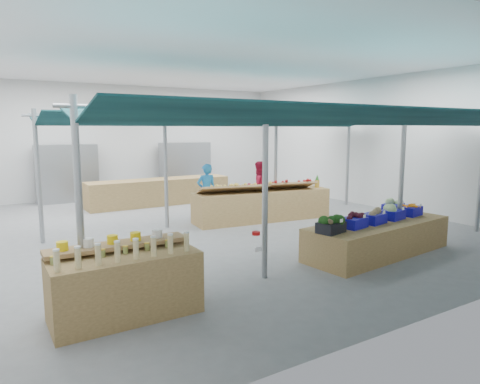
{
  "coord_description": "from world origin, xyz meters",
  "views": [
    {
      "loc": [
        -5.08,
        -9.88,
        2.56
      ],
      "look_at": [
        -0.03,
        -1.6,
        1.13
      ],
      "focal_mm": 32.0,
      "sensor_mm": 36.0,
      "label": 1
    }
  ],
  "objects_px": {
    "fruit_counter": "(262,205)",
    "vendor_right": "(258,187)",
    "vendor_left": "(206,191)",
    "veg_counter": "(378,238)",
    "bottle_shelf": "(125,283)"
  },
  "relations": [
    {
      "from": "vendor_right",
      "to": "vendor_left",
      "type": "bearing_deg",
      "value": 6.27
    },
    {
      "from": "veg_counter",
      "to": "vendor_left",
      "type": "bearing_deg",
      "value": 99.1
    },
    {
      "from": "fruit_counter",
      "to": "vendor_left",
      "type": "distance_m",
      "value": 1.67
    },
    {
      "from": "fruit_counter",
      "to": "vendor_right",
      "type": "height_order",
      "value": "vendor_right"
    },
    {
      "from": "bottle_shelf",
      "to": "fruit_counter",
      "type": "xyz_separation_m",
      "value": [
        5.15,
        4.19,
        -0.05
      ]
    },
    {
      "from": "vendor_left",
      "to": "fruit_counter",
      "type": "bearing_deg",
      "value": 143.76
    },
    {
      "from": "veg_counter",
      "to": "fruit_counter",
      "type": "xyz_separation_m",
      "value": [
        -0.17,
        3.98,
        0.09
      ]
    },
    {
      "from": "bottle_shelf",
      "to": "vendor_right",
      "type": "relative_size",
      "value": 1.25
    },
    {
      "from": "veg_counter",
      "to": "vendor_left",
      "type": "distance_m",
      "value": 5.28
    },
    {
      "from": "bottle_shelf",
      "to": "fruit_counter",
      "type": "height_order",
      "value": "bottle_shelf"
    },
    {
      "from": "fruit_counter",
      "to": "vendor_left",
      "type": "bearing_deg",
      "value": 143.76
    },
    {
      "from": "veg_counter",
      "to": "fruit_counter",
      "type": "height_order",
      "value": "fruit_counter"
    },
    {
      "from": "veg_counter",
      "to": "vendor_right",
      "type": "relative_size",
      "value": 2.19
    },
    {
      "from": "bottle_shelf",
      "to": "fruit_counter",
      "type": "distance_m",
      "value": 6.63
    },
    {
      "from": "vendor_left",
      "to": "bottle_shelf",
      "type": "bearing_deg",
      "value": 59.52
    }
  ]
}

